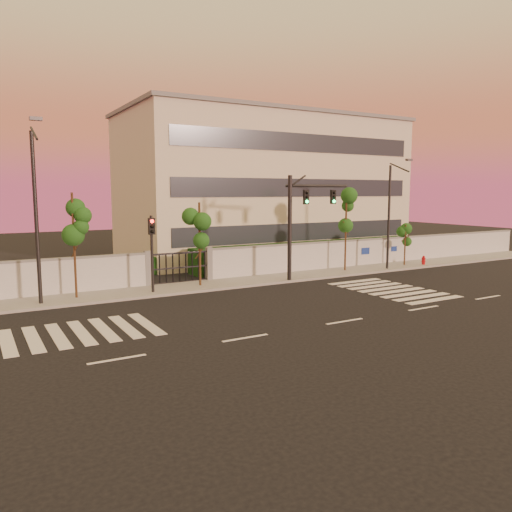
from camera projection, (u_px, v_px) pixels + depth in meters
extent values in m
plane|color=black|center=(345.00, 321.00, 21.97)|extent=(120.00, 120.00, 0.00)
cube|color=gray|center=(234.00, 283.00, 30.96)|extent=(60.00, 3.00, 0.15)
cube|color=#B5B7BD|center=(388.00, 251.00, 39.36)|extent=(31.00, 0.30, 2.00)
cube|color=slate|center=(388.00, 238.00, 39.22)|extent=(31.00, 0.36, 0.12)
cube|color=slate|center=(148.00, 269.00, 29.63)|extent=(0.35, 0.35, 2.20)
cube|color=slate|center=(209.00, 264.00, 31.62)|extent=(0.35, 0.35, 2.20)
cube|color=black|center=(313.00, 254.00, 38.77)|extent=(20.00, 2.00, 1.80)
cube|color=black|center=(153.00, 265.00, 34.98)|extent=(6.00, 1.50, 1.20)
cube|color=beige|center=(263.00, 188.00, 44.55)|extent=(24.00, 12.00, 12.00)
cube|color=#262D38|center=(302.00, 232.00, 39.84)|extent=(22.00, 0.08, 1.40)
cube|color=#262D38|center=(302.00, 188.00, 39.39)|extent=(22.00, 0.08, 1.40)
cube|color=#262D38|center=(303.00, 143.00, 38.94)|extent=(22.00, 0.08, 1.40)
cube|color=slate|center=(263.00, 118.00, 43.77)|extent=(24.40, 12.40, 0.30)
cube|color=silver|center=(7.00, 342.00, 18.87)|extent=(0.50, 4.00, 0.02)
cube|color=silver|center=(33.00, 339.00, 19.32)|extent=(0.50, 4.00, 0.02)
cube|color=silver|center=(58.00, 336.00, 19.77)|extent=(0.50, 4.00, 0.02)
cube|color=silver|center=(81.00, 332.00, 20.22)|extent=(0.50, 4.00, 0.02)
cube|color=silver|center=(104.00, 329.00, 20.67)|extent=(0.50, 4.00, 0.02)
cube|color=silver|center=(125.00, 326.00, 21.11)|extent=(0.50, 4.00, 0.02)
cube|color=silver|center=(146.00, 324.00, 21.56)|extent=(0.50, 4.00, 0.02)
cube|color=silver|center=(435.00, 300.00, 26.31)|extent=(4.00, 0.50, 0.02)
cube|color=silver|center=(422.00, 297.00, 27.08)|extent=(4.00, 0.50, 0.02)
cube|color=silver|center=(409.00, 294.00, 27.86)|extent=(4.00, 0.50, 0.02)
cube|color=silver|center=(397.00, 291.00, 28.63)|extent=(4.00, 0.50, 0.02)
cube|color=silver|center=(386.00, 289.00, 29.40)|extent=(4.00, 0.50, 0.02)
cube|color=silver|center=(375.00, 286.00, 30.17)|extent=(4.00, 0.50, 0.02)
cube|color=silver|center=(365.00, 284.00, 30.94)|extent=(4.00, 0.50, 0.02)
cube|color=silver|center=(355.00, 281.00, 31.71)|extent=(4.00, 0.50, 0.02)
cube|color=silver|center=(117.00, 359.00, 16.99)|extent=(2.00, 0.15, 0.01)
cube|color=silver|center=(245.00, 338.00, 19.48)|extent=(2.00, 0.15, 0.01)
cube|color=silver|center=(345.00, 321.00, 21.97)|extent=(2.00, 0.15, 0.01)
cube|color=silver|center=(424.00, 308.00, 24.46)|extent=(2.00, 0.15, 0.01)
cube|color=silver|center=(488.00, 297.00, 26.95)|extent=(2.00, 0.15, 0.01)
cylinder|color=#382314|center=(74.00, 247.00, 25.93)|extent=(0.12, 0.12, 5.65)
sphere|color=#174513|center=(73.00, 214.00, 25.71)|extent=(1.10, 1.10, 1.10)
sphere|color=#174513|center=(80.00, 230.00, 26.17)|extent=(0.84, 0.84, 0.84)
sphere|color=#174513|center=(68.00, 226.00, 25.50)|extent=(0.80, 0.80, 0.80)
cylinder|color=#382314|center=(200.00, 245.00, 29.42)|extent=(0.13, 0.13, 5.06)
sphere|color=#174513|center=(199.00, 220.00, 29.22)|extent=(1.18, 1.18, 1.18)
sphere|color=#174513|center=(204.00, 232.00, 29.69)|extent=(0.90, 0.90, 0.90)
sphere|color=#174513|center=(196.00, 229.00, 28.99)|extent=(0.86, 0.86, 0.86)
cylinder|color=#382314|center=(346.00, 231.00, 35.12)|extent=(0.13, 0.13, 5.82)
sphere|color=#174513|center=(346.00, 207.00, 34.90)|extent=(1.19, 1.19, 1.19)
sphere|color=#174513|center=(348.00, 219.00, 35.38)|extent=(0.91, 0.91, 0.91)
sphere|color=#174513|center=(344.00, 215.00, 34.67)|extent=(0.86, 0.86, 0.86)
cylinder|color=#382314|center=(405.00, 246.00, 37.76)|extent=(0.11, 0.11, 3.21)
sphere|color=#174513|center=(405.00, 233.00, 37.64)|extent=(0.98, 0.98, 0.98)
sphere|color=#174513|center=(406.00, 239.00, 38.01)|extent=(0.75, 0.75, 0.75)
sphere|color=#174513|center=(404.00, 238.00, 37.43)|extent=(0.72, 0.72, 0.72)
cylinder|color=black|center=(290.00, 229.00, 31.09)|extent=(0.26, 0.26, 6.70)
cylinder|color=black|center=(317.00, 186.00, 31.77)|extent=(3.98, 1.35, 0.17)
cube|color=black|center=(306.00, 197.00, 31.39)|extent=(0.38, 0.19, 0.97)
sphere|color=#0CF259|center=(307.00, 202.00, 31.33)|extent=(0.22, 0.22, 0.22)
cube|color=black|center=(333.00, 197.00, 32.46)|extent=(0.38, 0.19, 0.97)
sphere|color=#0CF259|center=(334.00, 202.00, 32.41)|extent=(0.22, 0.22, 0.22)
cylinder|color=black|center=(152.00, 255.00, 27.48)|extent=(0.16, 0.16, 4.39)
cube|color=black|center=(152.00, 226.00, 27.24)|extent=(0.34, 0.18, 0.88)
sphere|color=red|center=(152.00, 221.00, 27.11)|extent=(0.20, 0.20, 0.20)
cylinder|color=black|center=(36.00, 220.00, 24.38)|extent=(0.19, 0.19, 8.58)
cylinder|color=black|center=(34.00, 133.00, 23.03)|extent=(0.11, 2.05, 0.83)
cube|color=#3F3F44|center=(36.00, 119.00, 22.13)|extent=(0.54, 0.27, 0.16)
cylinder|color=black|center=(389.00, 219.00, 35.74)|extent=(0.17, 0.17, 7.54)
cylinder|color=black|center=(399.00, 167.00, 34.55)|extent=(0.09, 1.80, 0.73)
cube|color=#3F3F44|center=(409.00, 160.00, 33.76)|extent=(0.47, 0.24, 0.14)
cylinder|color=#AA0B13|center=(423.00, 263.00, 38.18)|extent=(0.24, 0.24, 0.55)
cylinder|color=#AA0B13|center=(424.00, 259.00, 38.13)|extent=(0.31, 0.31, 0.11)
sphere|color=#AA0B13|center=(424.00, 257.00, 38.12)|extent=(0.20, 0.20, 0.20)
cylinder|color=#AA0B13|center=(423.00, 261.00, 38.16)|extent=(0.33, 0.20, 0.11)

